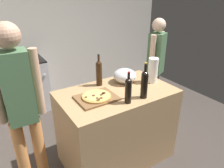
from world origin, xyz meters
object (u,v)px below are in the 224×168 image
at_px(person_in_red, 155,65).
at_px(wine_bottle_dark, 128,90).
at_px(wine_bottle_green, 99,72).
at_px(mixing_bowl, 125,76).
at_px(person_in_stripes, 21,106).
at_px(paper_towel_roll, 153,70).
at_px(wine_bottle_clear, 144,83).
at_px(pizza, 97,96).
at_px(stove, 30,85).

bearing_deg(person_in_red, wine_bottle_dark, -145.64).
distance_m(wine_bottle_green, person_in_red, 1.10).
height_order(mixing_bowl, person_in_stripes, person_in_stripes).
distance_m(paper_towel_roll, person_in_stripes, 1.47).
distance_m(wine_bottle_clear, person_in_stripes, 1.17).
xyz_separation_m(wine_bottle_green, person_in_red, (1.07, 0.20, -0.17)).
bearing_deg(mixing_bowl, wine_bottle_dark, -122.09).
distance_m(pizza, stove, 1.94).
xyz_separation_m(paper_towel_roll, wine_bottle_green, (-0.58, 0.26, 0.01)).
relative_size(wine_bottle_green, wine_bottle_clear, 0.98).
bearing_deg(pizza, paper_towel_roll, 1.51).
height_order(paper_towel_roll, person_in_stripes, person_in_stripes).
bearing_deg(wine_bottle_clear, wine_bottle_green, 114.38).
bearing_deg(wine_bottle_green, mixing_bowl, -17.40).
relative_size(paper_towel_roll, wine_bottle_dark, 0.93).
relative_size(wine_bottle_dark, person_in_red, 0.20).
bearing_deg(stove, wine_bottle_dark, -75.26).
xyz_separation_m(wine_bottle_green, person_in_stripes, (-0.88, -0.18, -0.07)).
height_order(wine_bottle_dark, person_in_stripes, person_in_stripes).
bearing_deg(pizza, stove, 99.91).
bearing_deg(wine_bottle_clear, paper_towel_roll, 35.87).
xyz_separation_m(wine_bottle_clear, person_in_red, (0.84, 0.71, -0.17)).
height_order(mixing_bowl, wine_bottle_green, wine_bottle_green).
bearing_deg(mixing_bowl, wine_bottle_green, 162.60).
xyz_separation_m(pizza, person_in_stripes, (-0.69, 0.10, 0.06)).
distance_m(paper_towel_roll, wine_bottle_green, 0.64).
height_order(wine_bottle_green, wine_bottle_clear, wine_bottle_clear).
distance_m(wine_bottle_dark, person_in_red, 1.27).
height_order(paper_towel_roll, wine_bottle_green, wine_bottle_green).
relative_size(wine_bottle_clear, person_in_stripes, 0.22).
bearing_deg(person_in_red, mixing_bowl, -159.52).
relative_size(pizza, person_in_red, 0.19).
distance_m(wine_bottle_clear, person_in_red, 1.11).
bearing_deg(wine_bottle_green, wine_bottle_clear, -65.62).
bearing_deg(mixing_bowl, stove, 116.07).
xyz_separation_m(wine_bottle_clear, stove, (-0.74, 2.07, -0.63)).
distance_m(wine_bottle_green, person_in_stripes, 0.90).
relative_size(person_in_stripes, person_in_red, 1.09).
xyz_separation_m(wine_bottle_green, stove, (-0.51, 1.56, -0.63)).
relative_size(wine_bottle_green, wine_bottle_dark, 1.14).
bearing_deg(wine_bottle_green, person_in_stripes, -168.25).
height_order(wine_bottle_clear, person_in_stripes, person_in_stripes).
relative_size(mixing_bowl, person_in_stripes, 0.16).
bearing_deg(paper_towel_roll, wine_bottle_clear, -144.13).
relative_size(wine_bottle_clear, stove, 0.40).
xyz_separation_m(wine_bottle_green, wine_bottle_clear, (0.23, -0.51, -0.00)).
bearing_deg(person_in_red, wine_bottle_clear, -139.73).
distance_m(pizza, person_in_red, 1.35).
bearing_deg(stove, wine_bottle_green, -71.83).
bearing_deg(person_in_stripes, pizza, -8.08).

